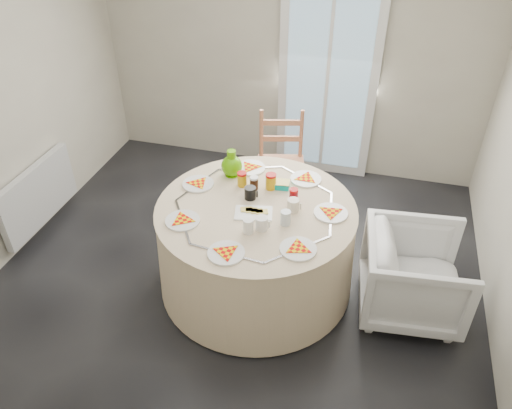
% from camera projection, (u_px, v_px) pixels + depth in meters
% --- Properties ---
extents(floor, '(4.00, 4.00, 0.00)m').
position_uv_depth(floor, '(235.00, 280.00, 4.20)').
color(floor, black).
rests_on(floor, ground).
extents(wall_back, '(4.00, 0.02, 2.60)m').
position_uv_depth(wall_back, '(291.00, 50.00, 5.00)').
color(wall_back, '#BCB5A3').
rests_on(wall_back, floor).
extents(glass_door, '(1.00, 0.08, 2.10)m').
position_uv_depth(glass_door, '(328.00, 80.00, 5.03)').
color(glass_door, silver).
rests_on(glass_door, floor).
extents(radiator, '(0.07, 1.00, 0.55)m').
position_uv_depth(radiator, '(38.00, 195.00, 4.55)').
color(radiator, silver).
rests_on(radiator, floor).
extents(table, '(1.57, 1.57, 0.79)m').
position_uv_depth(table, '(256.00, 248.00, 3.97)').
color(table, beige).
rests_on(table, floor).
extents(wooden_chair, '(0.53, 0.52, 0.99)m').
position_uv_depth(wooden_chair, '(281.00, 168.00, 4.76)').
color(wooden_chair, tan).
rests_on(wooden_chair, floor).
extents(armchair, '(0.76, 0.81, 0.76)m').
position_uv_depth(armchair, '(415.00, 271.00, 3.73)').
color(armchair, silver).
rests_on(armchair, floor).
extents(place_settings, '(1.79, 1.79, 0.03)m').
position_uv_depth(place_settings, '(256.00, 208.00, 3.73)').
color(place_settings, silver).
rests_on(place_settings, table).
extents(jar_cluster, '(0.52, 0.30, 0.15)m').
position_uv_depth(jar_cluster, '(266.00, 188.00, 3.86)').
color(jar_cluster, maroon).
rests_on(jar_cluster, table).
extents(butter_tub, '(0.15, 0.12, 0.06)m').
position_uv_depth(butter_tub, '(281.00, 186.00, 3.94)').
color(butter_tub, '#00A8A0').
rests_on(butter_tub, table).
extents(green_pitcher, '(0.21, 0.21, 0.22)m').
position_uv_depth(green_pitcher, '(232.00, 165.00, 4.04)').
color(green_pitcher, '#4DA502').
rests_on(green_pitcher, table).
extents(cheese_platter, '(0.31, 0.23, 0.04)m').
position_uv_depth(cheese_platter, '(254.00, 214.00, 3.67)').
color(cheese_platter, white).
rests_on(cheese_platter, table).
extents(mugs_glasses, '(0.86, 0.86, 0.12)m').
position_uv_depth(mugs_glasses, '(269.00, 207.00, 3.68)').
color(mugs_glasses, '#ABABAB').
rests_on(mugs_glasses, table).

